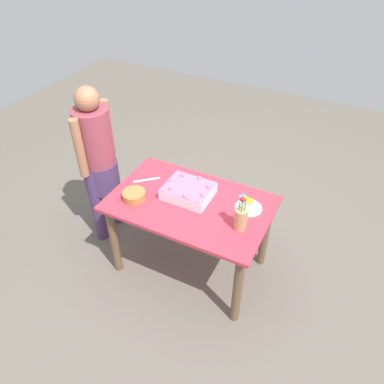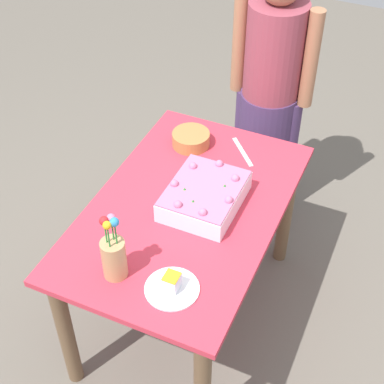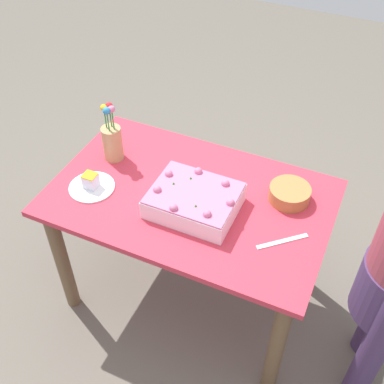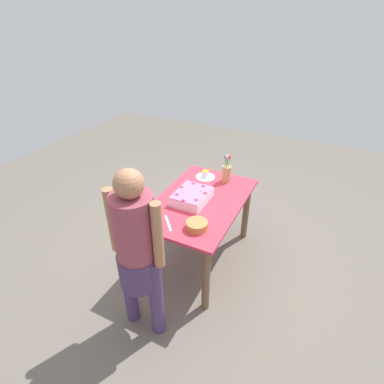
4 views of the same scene
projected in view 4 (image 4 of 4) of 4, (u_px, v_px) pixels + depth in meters
name	position (u px, v px, depth m)	size (l,w,h in m)	color
ground_plane	(199.00, 257.00, 3.28)	(8.00, 8.00, 0.00)	#655D53
dining_table	(200.00, 211.00, 2.96)	(1.26, 0.79, 0.75)	#CC3245
sheet_cake	(192.00, 196.00, 2.85)	(0.37, 0.30, 0.12)	white
serving_plate_with_slice	(205.00, 176.00, 3.26)	(0.21, 0.21, 0.08)	white
cake_knife	(168.00, 223.00, 2.57)	(0.23, 0.02, 0.00)	silver
flower_vase	(226.00, 172.00, 3.14)	(0.09, 0.09, 0.30)	tan
fruit_bowl	(197.00, 225.00, 2.49)	(0.18, 0.18, 0.07)	#AD763F
person_standing	(137.00, 248.00, 2.15)	(0.31, 0.45, 1.49)	#48315B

